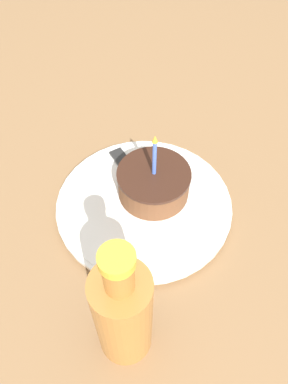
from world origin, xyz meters
name	(u,v)px	position (x,y,z in m)	size (l,w,h in m)	color
ground_plane	(154,228)	(0.00, 0.00, -0.02)	(2.40, 2.40, 0.04)	olive
plate	(144,204)	(0.03, 0.02, 0.01)	(0.29, 0.29, 0.02)	white
cake_slice	(152,183)	(0.05, 0.00, 0.04)	(0.12, 0.12, 0.13)	brown
fork	(134,175)	(0.08, 0.03, 0.02)	(0.15, 0.10, 0.00)	#262626
bottle	(123,313)	(-0.19, 0.05, 0.09)	(0.07, 0.07, 0.23)	#B27233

